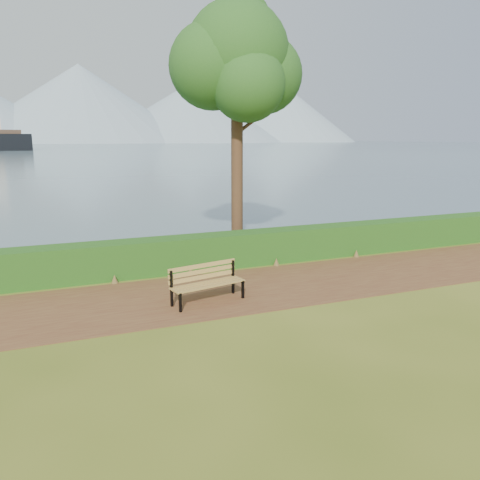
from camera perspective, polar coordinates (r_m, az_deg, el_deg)
name	(u,v)px	position (r m, az deg, el deg)	size (l,w,h in m)	color
ground	(255,292)	(11.89, 1.80, -6.37)	(140.00, 140.00, 0.00)	#4B5C1A
path	(250,288)	(12.15, 1.24, -5.93)	(40.00, 3.40, 0.01)	#5A2E1E
hedge	(221,250)	(14.08, -2.38, -1.28)	(32.00, 0.85, 1.00)	#164814
water	(61,145)	(270.40, -21.00, 10.74)	(700.00, 510.00, 0.00)	#465B71
mountains	(42,107)	(417.09, -22.97, 14.69)	(585.00, 190.00, 70.00)	#8299AD
bench	(206,281)	(11.11, -4.17, -4.95)	(1.86, 0.88, 0.90)	black
tree	(237,61)	(15.78, -0.42, 21.02)	(4.33, 3.64, 8.33)	#372216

